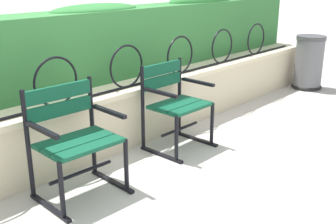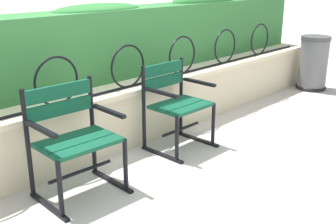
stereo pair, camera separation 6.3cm
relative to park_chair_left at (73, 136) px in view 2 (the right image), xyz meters
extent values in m
plane|color=#BCB7AD|center=(0.74, -0.46, -0.46)|extent=(60.00, 60.00, 0.00)
cube|color=beige|center=(0.74, 0.49, -0.20)|extent=(7.35, 0.35, 0.54)
cube|color=beige|center=(0.74, 0.49, 0.10)|extent=(7.35, 0.41, 0.05)
cylinder|color=black|center=(0.74, 0.42, 0.13)|extent=(6.82, 0.02, 0.02)
torus|color=black|center=(0.16, 0.42, 0.33)|extent=(0.42, 0.02, 0.42)
torus|color=black|center=(0.94, 0.42, 0.33)|extent=(0.42, 0.02, 0.42)
torus|color=black|center=(1.72, 0.42, 0.33)|extent=(0.42, 0.02, 0.42)
torus|color=black|center=(2.50, 0.42, 0.33)|extent=(0.42, 0.02, 0.42)
torus|color=black|center=(3.29, 0.42, 0.33)|extent=(0.42, 0.02, 0.42)
cube|color=#387A3D|center=(0.74, 0.91, 0.48)|extent=(7.21, 0.48, 0.71)
ellipsoid|color=#327638|center=(0.99, 0.91, 0.83)|extent=(1.04, 0.43, 0.13)
ellipsoid|color=#337B39|center=(2.69, 0.91, 0.83)|extent=(1.12, 0.43, 0.25)
cube|color=#0F4C33|center=(-0.01, -0.21, -0.02)|extent=(0.58, 0.15, 0.03)
cube|color=#0F4C33|center=(0.00, -0.08, -0.02)|extent=(0.58, 0.15, 0.03)
cube|color=#0F4C33|center=(0.00, 0.06, -0.02)|extent=(0.58, 0.15, 0.03)
cube|color=#0F4C33|center=(0.01, 0.16, 0.32)|extent=(0.57, 0.06, 0.11)
cube|color=#0F4C33|center=(0.01, 0.16, 0.19)|extent=(0.57, 0.06, 0.11)
cylinder|color=black|center=(0.29, 0.15, -0.03)|extent=(0.04, 0.04, 0.86)
cylinder|color=black|center=(0.27, -0.28, -0.24)|extent=(0.04, 0.04, 0.44)
cube|color=black|center=(0.28, -0.09, -0.45)|extent=(0.06, 0.52, 0.02)
cube|color=black|center=(0.28, -0.09, 0.16)|extent=(0.05, 0.40, 0.03)
cylinder|color=black|center=(-0.28, 0.18, -0.03)|extent=(0.04, 0.04, 0.86)
cylinder|color=black|center=(-0.30, -0.25, -0.24)|extent=(0.04, 0.04, 0.44)
cube|color=black|center=(-0.29, -0.06, -0.45)|extent=(0.06, 0.52, 0.02)
cube|color=black|center=(-0.29, -0.06, 0.16)|extent=(0.05, 0.40, 0.03)
cylinder|color=black|center=(0.00, -0.08, -0.27)|extent=(0.55, 0.05, 0.03)
cube|color=#0F4C33|center=(1.21, -0.16, -0.02)|extent=(0.53, 0.13, 0.03)
cube|color=#0F4C33|center=(1.21, -0.03, -0.02)|extent=(0.53, 0.13, 0.03)
cube|color=#0F4C33|center=(1.21, 0.11, -0.02)|extent=(0.53, 0.13, 0.03)
cube|color=#0F4C33|center=(1.21, 0.21, 0.30)|extent=(0.53, 0.03, 0.11)
cube|color=#0F4C33|center=(1.21, 0.21, 0.17)|extent=(0.53, 0.03, 0.11)
cylinder|color=black|center=(1.48, 0.21, -0.05)|extent=(0.04, 0.04, 0.83)
cylinder|color=black|center=(1.47, -0.22, -0.24)|extent=(0.04, 0.04, 0.44)
cube|color=black|center=(1.47, -0.03, -0.45)|extent=(0.04, 0.52, 0.02)
cube|color=black|center=(1.47, -0.03, 0.16)|extent=(0.04, 0.40, 0.03)
cylinder|color=black|center=(0.95, 0.22, -0.05)|extent=(0.04, 0.04, 0.83)
cylinder|color=black|center=(0.94, -0.21, -0.24)|extent=(0.04, 0.04, 0.44)
cube|color=black|center=(0.95, -0.02, -0.45)|extent=(0.04, 0.52, 0.02)
cube|color=black|center=(0.95, -0.02, 0.16)|extent=(0.04, 0.40, 0.03)
cylinder|color=black|center=(1.21, -0.03, -0.27)|extent=(0.50, 0.03, 0.03)
cylinder|color=slate|center=(4.20, 0.05, -0.10)|extent=(0.40, 0.40, 0.72)
cylinder|color=#47474A|center=(4.20, 0.05, 0.29)|extent=(0.42, 0.42, 0.06)
torus|color=black|center=(4.20, 0.05, -0.43)|extent=(0.44, 0.44, 0.04)
camera|label=1|loc=(-1.71, -2.52, 1.19)|focal=45.08mm
camera|label=2|loc=(-1.67, -2.57, 1.19)|focal=45.08mm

